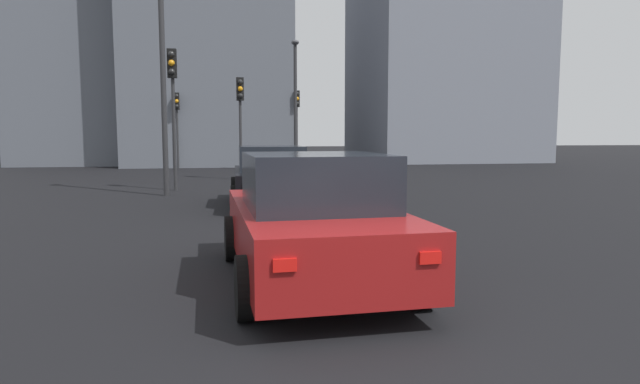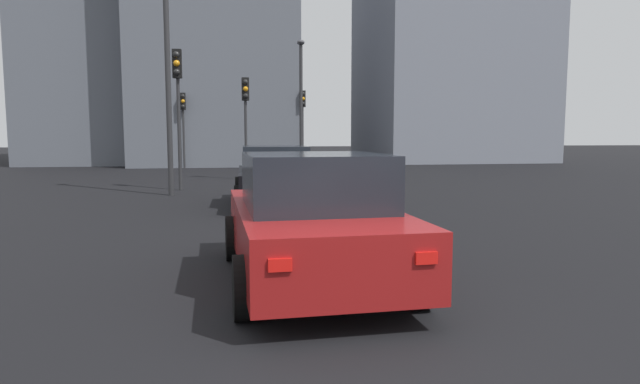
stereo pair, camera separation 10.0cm
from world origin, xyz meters
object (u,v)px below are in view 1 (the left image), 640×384
at_px(traffic_light_near_right, 240,107).
at_px(traffic_light_far_right, 177,114).
at_px(traffic_light_far_left, 297,112).
at_px(car_red_second, 312,221).
at_px(street_lamp_far, 162,37).
at_px(car_black_lead, 271,177).
at_px(traffic_light_near_left, 173,90).
at_px(street_lamp_kerbside, 295,93).

relative_size(traffic_light_near_right, traffic_light_far_right, 1.01).
bearing_deg(traffic_light_far_left, car_red_second, -11.63).
bearing_deg(street_lamp_far, traffic_light_near_right, -23.82).
distance_m(car_black_lead, traffic_light_far_left, 16.55).
relative_size(car_black_lead, car_red_second, 0.99).
xyz_separation_m(traffic_light_near_right, traffic_light_far_right, (7.90, 3.09, -0.02)).
bearing_deg(street_lamp_far, traffic_light_far_left, -23.08).
distance_m(traffic_light_far_left, traffic_light_far_right, 6.44).
bearing_deg(street_lamp_far, car_black_lead, -133.62).
relative_size(traffic_light_far_right, street_lamp_far, 0.51).
bearing_deg(car_red_second, traffic_light_near_left, 10.68).
distance_m(car_black_lead, traffic_light_near_left, 5.56).
bearing_deg(street_lamp_kerbside, traffic_light_far_right, 59.79).
distance_m(traffic_light_near_left, traffic_light_far_left, 13.21).
relative_size(traffic_light_near_left, traffic_light_far_right, 1.12).
bearing_deg(traffic_light_near_left, car_black_lead, 35.94).
relative_size(traffic_light_far_right, street_lamp_kerbside, 0.63).
distance_m(car_red_second, traffic_light_far_right, 23.65).
xyz_separation_m(car_black_lead, traffic_light_far_left, (16.14, -2.86, 2.30)).
xyz_separation_m(street_lamp_kerbside, street_lamp_far, (-9.85, 5.16, 0.81)).
bearing_deg(car_black_lead, traffic_light_far_right, 13.59).
distance_m(traffic_light_far_right, street_lamp_far, 13.40).
distance_m(car_black_lead, car_red_second, 7.30).
bearing_deg(car_red_second, traffic_light_near_right, -0.74).
relative_size(traffic_light_near_right, traffic_light_far_left, 0.96).
distance_m(street_lamp_kerbside, street_lamp_far, 11.15).
relative_size(traffic_light_near_left, traffic_light_near_right, 1.11).
bearing_deg(traffic_light_far_left, traffic_light_near_right, -26.97).
bearing_deg(traffic_light_near_right, traffic_light_far_left, 153.94).
bearing_deg(street_lamp_kerbside, car_red_second, 173.04).
relative_size(traffic_light_near_left, street_lamp_far, 0.57).
bearing_deg(traffic_light_far_left, traffic_light_far_right, -93.08).
relative_size(car_black_lead, traffic_light_near_left, 0.94).
bearing_deg(car_black_lead, traffic_light_near_right, 4.44).
bearing_deg(traffic_light_near_left, street_lamp_kerbside, 151.85).
bearing_deg(street_lamp_kerbside, car_black_lead, 169.60).
bearing_deg(traffic_light_far_left, street_lamp_far, -27.46).
distance_m(car_red_second, traffic_light_near_right, 15.55).
height_order(car_black_lead, traffic_light_far_left, traffic_light_far_left).
bearing_deg(street_lamp_kerbside, traffic_light_near_left, 149.09).
bearing_deg(traffic_light_far_right, car_black_lead, 5.46).
relative_size(car_red_second, traffic_light_near_right, 1.04).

